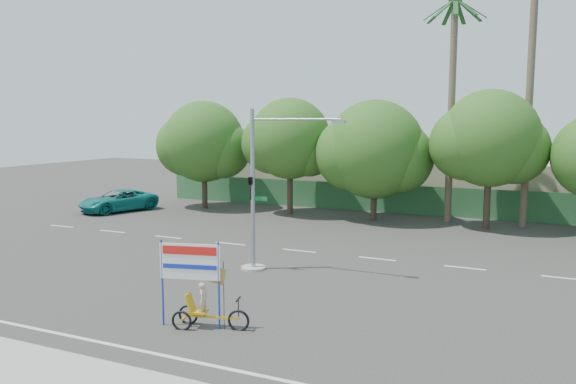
% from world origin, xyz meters
% --- Properties ---
extents(ground, '(120.00, 120.00, 0.00)m').
position_xyz_m(ground, '(0.00, 0.00, 0.00)').
color(ground, '#33302D').
rests_on(ground, ground).
extents(fence, '(38.00, 0.08, 2.00)m').
position_xyz_m(fence, '(0.00, 21.50, 1.00)').
color(fence, '#336B3D').
rests_on(fence, ground).
extents(building_left, '(12.00, 8.00, 4.00)m').
position_xyz_m(building_left, '(-10.00, 26.00, 2.00)').
color(building_left, '#C4B59B').
rests_on(building_left, ground).
extents(building_right, '(14.00, 8.00, 3.60)m').
position_xyz_m(building_right, '(8.00, 26.00, 1.80)').
color(building_right, '#C4B59B').
rests_on(building_right, ground).
extents(tree_far_left, '(7.14, 6.00, 7.96)m').
position_xyz_m(tree_far_left, '(-14.05, 18.00, 4.76)').
color(tree_far_left, '#473828').
rests_on(tree_far_left, ground).
extents(tree_left, '(6.66, 5.60, 8.07)m').
position_xyz_m(tree_left, '(-7.05, 18.00, 5.06)').
color(tree_left, '#473828').
rests_on(tree_left, ground).
extents(tree_center, '(7.62, 6.40, 7.85)m').
position_xyz_m(tree_center, '(-1.05, 18.00, 4.47)').
color(tree_center, '#473828').
rests_on(tree_center, ground).
extents(tree_right, '(6.90, 5.80, 8.36)m').
position_xyz_m(tree_right, '(5.95, 18.00, 5.24)').
color(tree_right, '#473828').
rests_on(tree_right, ground).
extents(palm_tall, '(3.73, 3.79, 17.45)m').
position_xyz_m(palm_tall, '(8.00, 19.50, 10.46)').
color(palm_tall, '#70604C').
rests_on(palm_tall, ground).
extents(palm_short, '(3.73, 3.79, 14.45)m').
position_xyz_m(palm_short, '(3.50, 19.50, 8.86)').
color(palm_short, '#70604C').
rests_on(palm_short, ground).
extents(traffic_signal, '(4.72, 1.10, 7.00)m').
position_xyz_m(traffic_signal, '(-2.20, 3.98, 2.92)').
color(traffic_signal, gray).
rests_on(traffic_signal, ground).
extents(trike_billboard, '(2.82, 1.05, 2.83)m').
position_xyz_m(trike_billboard, '(-0.74, -2.97, 1.14)').
color(trike_billboard, black).
rests_on(trike_billboard, ground).
extents(pickup_truck, '(4.39, 6.10, 1.54)m').
position_xyz_m(pickup_truck, '(-18.79, 14.04, 0.77)').
color(pickup_truck, '#107571').
rests_on(pickup_truck, ground).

